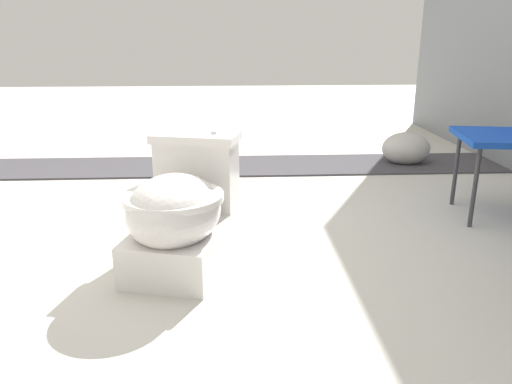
{
  "coord_description": "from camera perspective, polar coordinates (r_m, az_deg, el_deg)",
  "views": [
    {
      "loc": [
        2.17,
        0.41,
        0.92
      ],
      "look_at": [
        0.24,
        0.51,
        0.3
      ],
      "focal_mm": 35.0,
      "sensor_mm": 36.0,
      "label": 1
    }
  ],
  "objects": [
    {
      "name": "toilet",
      "position": [
        2.06,
        -8.4,
        -2.27
      ],
      "size": [
        0.7,
        0.51,
        0.52
      ],
      "rotation": [
        0.0,
        0.0,
        -0.24
      ],
      "color": "white",
      "rests_on": "ground"
    },
    {
      "name": "ground_plane",
      "position": [
        2.39,
        -12.79,
        -5.33
      ],
      "size": [
        14.0,
        14.0,
        0.0
      ],
      "primitive_type": "plane",
      "color": "beige"
    },
    {
      "name": "gravel_strip",
      "position": [
        3.59,
        -1.53,
        3.03
      ],
      "size": [
        0.56,
        8.0,
        0.01
      ],
      "primitive_type": "cube",
      "color": "#423F44",
      "rests_on": "ground"
    },
    {
      "name": "boulder_near",
      "position": [
        3.79,
        16.77,
        4.79
      ],
      "size": [
        0.27,
        0.35,
        0.24
      ],
      "primitive_type": "ellipsoid",
      "rotation": [
        0.0,
        0.0,
        1.55
      ],
      "color": "#B7B2AD",
      "rests_on": "ground"
    }
  ]
}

